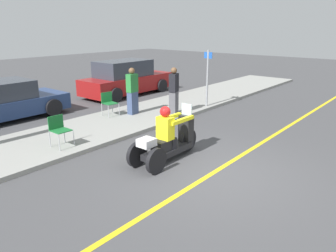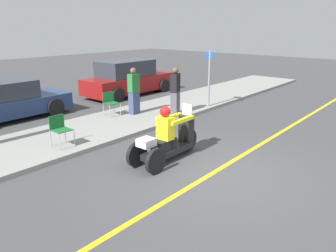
{
  "view_description": "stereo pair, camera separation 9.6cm",
  "coord_description": "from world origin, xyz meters",
  "px_view_note": "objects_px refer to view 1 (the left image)",
  "views": [
    {
      "loc": [
        -5.93,
        -3.55,
        3.21
      ],
      "look_at": [
        -0.11,
        1.28,
        0.88
      ],
      "focal_mm": 35.0,
      "sensor_mm": 36.0,
      "label": 1
    },
    {
      "loc": [
        -5.87,
        -3.62,
        3.21
      ],
      "look_at": [
        -0.11,
        1.28,
        0.88
      ],
      "focal_mm": 35.0,
      "sensor_mm": 36.0,
      "label": 2
    }
  ],
  "objects_px": {
    "parked_car_lot_far": "(126,79)",
    "parked_car_lot_right": "(0,102)",
    "motorcycle_trike": "(168,141)",
    "spectator_end_of_line": "(132,92)",
    "street_sign": "(207,76)",
    "folding_chair_set_back": "(109,101)",
    "spectator_with_child": "(174,92)",
    "folding_chair_curbside": "(59,128)"
  },
  "relations": [
    {
      "from": "parked_car_lot_right",
      "to": "street_sign",
      "type": "distance_m",
      "value": 7.65
    },
    {
      "from": "spectator_end_of_line",
      "to": "parked_car_lot_right",
      "type": "height_order",
      "value": "spectator_end_of_line"
    },
    {
      "from": "spectator_with_child",
      "to": "street_sign",
      "type": "distance_m",
      "value": 1.87
    },
    {
      "from": "spectator_end_of_line",
      "to": "street_sign",
      "type": "xyz_separation_m",
      "value": [
        2.76,
        -1.38,
        0.39
      ]
    },
    {
      "from": "folding_chair_set_back",
      "to": "parked_car_lot_far",
      "type": "relative_size",
      "value": 0.17
    },
    {
      "from": "folding_chair_set_back",
      "to": "parked_car_lot_far",
      "type": "distance_m",
      "value": 4.26
    },
    {
      "from": "street_sign",
      "to": "parked_car_lot_far",
      "type": "bearing_deg",
      "value": 90.99
    },
    {
      "from": "spectator_end_of_line",
      "to": "folding_chair_set_back",
      "type": "bearing_deg",
      "value": 141.35
    },
    {
      "from": "spectator_end_of_line",
      "to": "parked_car_lot_far",
      "type": "height_order",
      "value": "spectator_end_of_line"
    },
    {
      "from": "folding_chair_set_back",
      "to": "parked_car_lot_far",
      "type": "xyz_separation_m",
      "value": [
        3.36,
        2.62,
        0.14
      ]
    },
    {
      "from": "motorcycle_trike",
      "to": "street_sign",
      "type": "relative_size",
      "value": 1.01
    },
    {
      "from": "spectator_with_child",
      "to": "folding_chair_curbside",
      "type": "distance_m",
      "value": 4.57
    },
    {
      "from": "folding_chair_curbside",
      "to": "street_sign",
      "type": "height_order",
      "value": "street_sign"
    },
    {
      "from": "parked_car_lot_right",
      "to": "street_sign",
      "type": "bearing_deg",
      "value": -37.55
    },
    {
      "from": "spectator_with_child",
      "to": "folding_chair_curbside",
      "type": "bearing_deg",
      "value": 176.8
    },
    {
      "from": "street_sign",
      "to": "parked_car_lot_right",
      "type": "bearing_deg",
      "value": 142.45
    },
    {
      "from": "spectator_end_of_line",
      "to": "spectator_with_child",
      "type": "height_order",
      "value": "spectator_with_child"
    },
    {
      "from": "folding_chair_set_back",
      "to": "folding_chair_curbside",
      "type": "bearing_deg",
      "value": -153.96
    },
    {
      "from": "street_sign",
      "to": "spectator_with_child",
      "type": "bearing_deg",
      "value": 172.57
    },
    {
      "from": "motorcycle_trike",
      "to": "spectator_end_of_line",
      "type": "bearing_deg",
      "value": 57.23
    },
    {
      "from": "spectator_end_of_line",
      "to": "parked_car_lot_right",
      "type": "bearing_deg",
      "value": 135.15
    },
    {
      "from": "street_sign",
      "to": "folding_chair_curbside",
      "type": "bearing_deg",
      "value": 175.59
    },
    {
      "from": "spectator_with_child",
      "to": "folding_chair_curbside",
      "type": "height_order",
      "value": "spectator_with_child"
    },
    {
      "from": "motorcycle_trike",
      "to": "parked_car_lot_right",
      "type": "xyz_separation_m",
      "value": [
        -0.99,
        6.81,
        0.16
      ]
    },
    {
      "from": "spectator_with_child",
      "to": "parked_car_lot_right",
      "type": "xyz_separation_m",
      "value": [
        -4.23,
        4.41,
        -0.28
      ]
    },
    {
      "from": "parked_car_lot_far",
      "to": "parked_car_lot_right",
      "type": "bearing_deg",
      "value": 179.06
    },
    {
      "from": "folding_chair_set_back",
      "to": "spectator_with_child",
      "type": "bearing_deg",
      "value": -46.09
    },
    {
      "from": "motorcycle_trike",
      "to": "parked_car_lot_far",
      "type": "distance_m",
      "value": 8.36
    },
    {
      "from": "folding_chair_set_back",
      "to": "parked_car_lot_right",
      "type": "xyz_separation_m",
      "value": [
        -2.6,
        2.72,
        0.03
      ]
    },
    {
      "from": "motorcycle_trike",
      "to": "folding_chair_set_back",
      "type": "relative_size",
      "value": 2.71
    },
    {
      "from": "spectator_with_child",
      "to": "street_sign",
      "type": "xyz_separation_m",
      "value": [
        1.81,
        -0.24,
        0.38
      ]
    },
    {
      "from": "spectator_with_child",
      "to": "folding_chair_set_back",
      "type": "height_order",
      "value": "spectator_with_child"
    },
    {
      "from": "motorcycle_trike",
      "to": "spectator_with_child",
      "type": "distance_m",
      "value": 4.06
    },
    {
      "from": "folding_chair_curbside",
      "to": "parked_car_lot_right",
      "type": "height_order",
      "value": "parked_car_lot_right"
    },
    {
      "from": "folding_chair_curbside",
      "to": "spectator_with_child",
      "type": "bearing_deg",
      "value": -3.2
    },
    {
      "from": "street_sign",
      "to": "folding_chair_set_back",
      "type": "bearing_deg",
      "value": 150.78
    },
    {
      "from": "spectator_end_of_line",
      "to": "parked_car_lot_far",
      "type": "distance_m",
      "value": 4.15
    },
    {
      "from": "folding_chair_curbside",
      "to": "parked_car_lot_far",
      "type": "bearing_deg",
      "value": 32.82
    },
    {
      "from": "motorcycle_trike",
      "to": "folding_chair_set_back",
      "type": "xyz_separation_m",
      "value": [
        1.62,
        4.09,
        0.12
      ]
    },
    {
      "from": "motorcycle_trike",
      "to": "spectator_with_child",
      "type": "relative_size",
      "value": 1.31
    },
    {
      "from": "spectator_with_child",
      "to": "motorcycle_trike",
      "type": "bearing_deg",
      "value": -143.39
    },
    {
      "from": "motorcycle_trike",
      "to": "spectator_with_child",
      "type": "bearing_deg",
      "value": 36.61
    }
  ]
}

